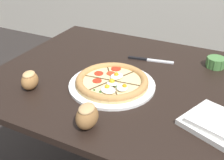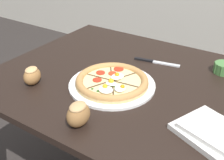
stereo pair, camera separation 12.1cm
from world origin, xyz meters
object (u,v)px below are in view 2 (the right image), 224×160
napkin_folded (213,132)px  bread_piece_near (32,75)px  ramekin_bowl (224,68)px  pizza (112,82)px  bread_piece_mid (78,114)px  dining_table (140,98)px  knife_main (156,62)px

napkin_folded → bread_piece_near: bread_piece_near is taller
ramekin_bowl → pizza: bearing=-133.7°
bread_piece_mid → napkin_folded: bearing=25.6°
ramekin_bowl → bread_piece_near: 0.88m
bread_piece_near → bread_piece_mid: bearing=-17.7°
dining_table → pizza: size_ratio=3.56×
dining_table → napkin_folded: (0.37, -0.19, 0.11)m
dining_table → bread_piece_mid: bread_piece_mid is taller
dining_table → ramekin_bowl: bearing=44.7°
ramekin_bowl → knife_main: ramekin_bowl is taller
pizza → ramekin_bowl: pizza is taller
napkin_folded → knife_main: napkin_folded is taller
dining_table → pizza: 0.18m
pizza → ramekin_bowl: 0.54m
dining_table → knife_main: bearing=96.4°
pizza → bread_piece_near: size_ratio=3.68×
dining_table → knife_main: knife_main is taller
ramekin_bowl → bread_piece_near: (-0.67, -0.56, 0.02)m
pizza → dining_table: bearing=50.9°
dining_table → bread_piece_near: bearing=-144.4°
pizza → napkin_folded: 0.47m
pizza → knife_main: (0.06, 0.31, -0.02)m
ramekin_bowl → bread_piece_mid: 0.75m
napkin_folded → bread_piece_near: bearing=-173.5°
napkin_folded → ramekin_bowl: bearing=100.4°
dining_table → ramekin_bowl: 0.42m
bread_piece_near → pizza: bearing=29.8°
pizza → knife_main: 0.32m
pizza → bread_piece_mid: (0.05, -0.28, 0.03)m
dining_table → bread_piece_near: 0.50m
ramekin_bowl → knife_main: 0.32m
bread_piece_near → bread_piece_mid: bread_piece_mid is taller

